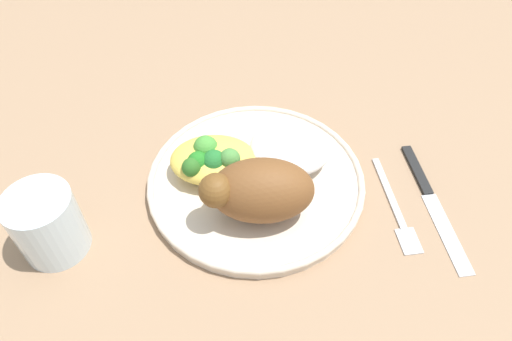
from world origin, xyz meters
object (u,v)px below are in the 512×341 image
(mac_cheese_with_broccoli, at_px, (212,159))
(knife, at_px, (428,193))
(roasted_chicken, at_px, (258,190))
(water_glass, at_px, (47,224))
(fork, at_px, (396,208))
(rice_pile, at_px, (290,148))
(plate, at_px, (256,180))

(mac_cheese_with_broccoli, xyz_separation_m, knife, (-0.26, 0.03, -0.03))
(roasted_chicken, xyz_separation_m, water_glass, (0.22, 0.03, -0.01))
(mac_cheese_with_broccoli, xyz_separation_m, water_glass, (0.17, 0.09, 0.00))
(fork, bearing_deg, rice_pile, -30.88)
(plate, bearing_deg, roasted_chicken, 91.53)
(plate, distance_m, roasted_chicken, 0.07)
(mac_cheese_with_broccoli, bearing_deg, fork, 166.24)
(roasted_chicken, xyz_separation_m, fork, (-0.16, -0.01, -0.05))
(mac_cheese_with_broccoli, bearing_deg, water_glass, 28.67)
(knife, bearing_deg, water_glass, 8.13)
(mac_cheese_with_broccoli, bearing_deg, plate, 168.50)
(plate, bearing_deg, rice_pile, -144.95)
(roasted_chicken, distance_m, rice_pile, 0.09)
(knife, height_order, water_glass, water_glass)
(mac_cheese_with_broccoli, bearing_deg, roasted_chicken, 130.08)
(roasted_chicken, relative_size, knife, 0.65)
(roasted_chicken, distance_m, water_glass, 0.22)
(plate, xyz_separation_m, water_glass, (0.22, 0.08, 0.03))
(roasted_chicken, bearing_deg, mac_cheese_with_broccoli, -49.92)
(roasted_chicken, bearing_deg, knife, -171.07)
(roasted_chicken, height_order, knife, roasted_chicken)
(plate, height_order, rice_pile, rice_pile)
(plate, xyz_separation_m, mac_cheese_with_broccoli, (0.05, -0.01, 0.03))
(rice_pile, height_order, knife, rice_pile)
(roasted_chicken, height_order, fork, roasted_chicken)
(rice_pile, height_order, water_glass, water_glass)
(plate, relative_size, rice_pile, 2.65)
(knife, bearing_deg, plate, -5.62)
(rice_pile, xyz_separation_m, fork, (-0.12, 0.07, -0.03))
(rice_pile, bearing_deg, water_glass, 22.97)
(mac_cheese_with_broccoli, bearing_deg, rice_pile, -168.40)
(fork, height_order, knife, knife)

